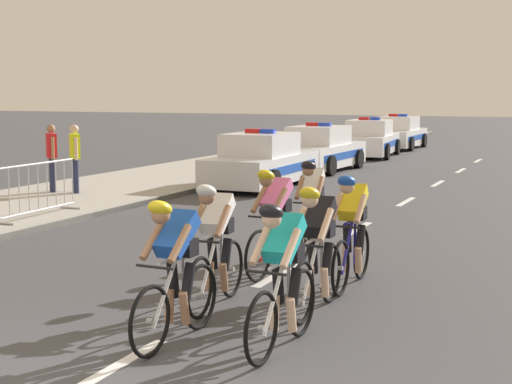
% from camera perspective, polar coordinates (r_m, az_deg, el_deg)
% --- Properties ---
extents(sidewalk_slab, '(4.36, 60.00, 0.12)m').
position_cam_1_polar(sidewalk_slab, '(21.84, -8.19, 0.73)').
color(sidewalk_slab, '#A3A099').
rests_on(sidewalk_slab, ground).
extents(kerb_edge, '(0.16, 60.00, 0.13)m').
position_cam_1_polar(kerb_edge, '(20.81, -3.27, 0.48)').
color(kerb_edge, '#9E9E99').
rests_on(kerb_edge, ground).
extents(lane_markings_centre, '(0.14, 29.60, 0.01)m').
position_cam_1_polar(lane_markings_centre, '(16.58, 9.53, -1.60)').
color(lane_markings_centre, white).
rests_on(lane_markings_centre, ground).
extents(cyclist_lead, '(0.42, 1.72, 1.56)m').
position_cam_1_polar(cyclist_lead, '(7.91, -6.06, -5.67)').
color(cyclist_lead, black).
rests_on(cyclist_lead, ground).
extents(cyclist_second, '(0.42, 1.72, 1.56)m').
position_cam_1_polar(cyclist_second, '(7.64, 1.94, -6.11)').
color(cyclist_second, black).
rests_on(cyclist_second, ground).
extents(cyclist_third, '(0.44, 1.72, 1.56)m').
position_cam_1_polar(cyclist_third, '(9.17, -3.03, -3.83)').
color(cyclist_third, black).
rests_on(cyclist_third, ground).
extents(cyclist_fourth, '(0.42, 1.72, 1.56)m').
position_cam_1_polar(cyclist_fourth, '(8.95, 4.55, -4.13)').
color(cyclist_fourth, black).
rests_on(cyclist_fourth, ground).
extents(cyclist_fifth, '(0.45, 1.72, 1.56)m').
position_cam_1_polar(cyclist_fifth, '(10.80, 1.40, -2.10)').
color(cyclist_fifth, black).
rests_on(cyclist_fifth, ground).
extents(cyclist_sixth, '(0.42, 1.72, 1.56)m').
position_cam_1_polar(cyclist_sixth, '(10.17, 7.11, -2.76)').
color(cyclist_sixth, black).
rests_on(cyclist_sixth, ground).
extents(cyclist_seventh, '(0.45, 1.72, 1.56)m').
position_cam_1_polar(cyclist_seventh, '(12.20, 4.17, -1.02)').
color(cyclist_seventh, black).
rests_on(cyclist_seventh, ground).
extents(police_car_nearest, '(2.02, 4.41, 1.59)m').
position_cam_1_polar(police_car_nearest, '(20.93, 0.40, 2.23)').
color(police_car_nearest, silver).
rests_on(police_car_nearest, ground).
extents(police_car_second, '(2.12, 4.46, 1.59)m').
position_cam_1_polar(police_car_second, '(25.38, 4.73, 3.11)').
color(police_car_second, white).
rests_on(police_car_second, ground).
extents(police_car_third, '(2.31, 4.55, 1.59)m').
position_cam_1_polar(police_car_third, '(31.21, 8.44, 3.86)').
color(police_car_third, white).
rests_on(police_car_third, ground).
extents(police_car_furthest, '(2.01, 4.40, 1.59)m').
position_cam_1_polar(police_car_furthest, '(35.92, 10.52, 4.27)').
color(police_car_furthest, white).
rests_on(police_car_furthest, ground).
extents(crowd_barrier_rear, '(0.57, 2.32, 1.07)m').
position_cam_1_polar(crowd_barrier_rear, '(15.85, -15.88, 0.15)').
color(crowd_barrier_rear, '#B7BABF').
rests_on(crowd_barrier_rear, sidewalk_slab).
extents(spectator_closest, '(0.42, 0.43, 1.68)m').
position_cam_1_polar(spectator_closest, '(19.26, -13.31, 2.78)').
color(spectator_closest, '#23284C').
rests_on(spectator_closest, sidewalk_slab).
extents(spectator_middle, '(0.43, 0.42, 1.68)m').
position_cam_1_polar(spectator_middle, '(19.60, -14.94, 2.81)').
color(spectator_middle, '#23284C').
rests_on(spectator_middle, sidewalk_slab).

